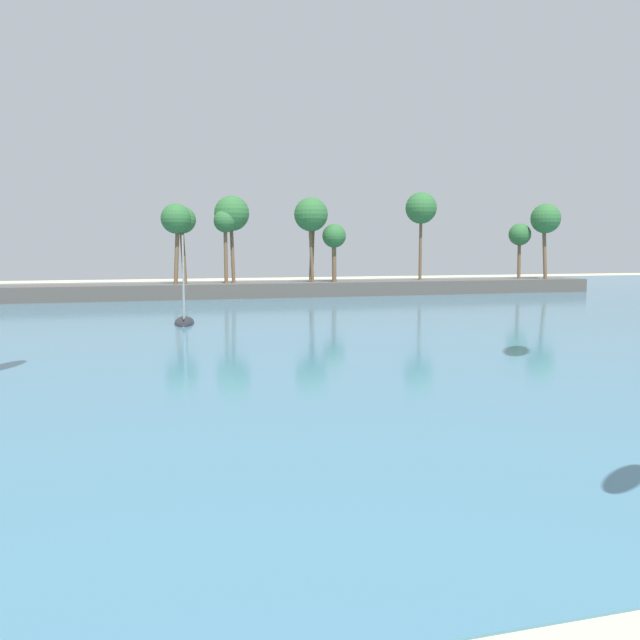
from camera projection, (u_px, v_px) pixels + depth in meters
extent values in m
cube|color=teal|center=(183.00, 311.00, 63.47)|extent=(220.00, 111.16, 0.06)
cube|color=#514C47|center=(174.00, 291.00, 78.30)|extent=(109.82, 6.00, 1.80)
cylinder|color=brown|center=(183.00, 252.00, 78.30)|extent=(0.83, 0.82, 7.53)
sphere|color=#2D6633|center=(182.00, 220.00, 77.89)|extent=(3.18, 3.18, 3.18)
cylinder|color=brown|center=(545.00, 249.00, 89.42)|extent=(0.82, 0.88, 8.17)
sphere|color=#2D6633|center=(546.00, 218.00, 88.97)|extent=(3.98, 3.98, 3.98)
cylinder|color=brown|center=(420.00, 244.00, 87.29)|extent=(0.52, 0.67, 9.44)
sphere|color=#2D6633|center=(421.00, 208.00, 86.77)|extent=(4.12, 4.12, 4.12)
cylinder|color=brown|center=(311.00, 248.00, 81.51)|extent=(0.79, 0.42, 8.32)
sphere|color=#2D6633|center=(311.00, 214.00, 81.05)|extent=(4.15, 4.15, 4.15)
cylinder|color=brown|center=(334.00, 259.00, 82.00)|extent=(0.68, 0.76, 5.72)
sphere|color=#2D6633|center=(334.00, 236.00, 81.69)|extent=(2.92, 2.92, 2.92)
cylinder|color=brown|center=(226.00, 252.00, 79.24)|extent=(0.45, 0.58, 7.44)
sphere|color=#2D6633|center=(225.00, 221.00, 78.83)|extent=(2.79, 2.79, 2.79)
cylinder|color=brown|center=(519.00, 257.00, 90.98)|extent=(0.52, 0.52, 6.05)
sphere|color=#2D6633|center=(520.00, 234.00, 90.65)|extent=(3.02, 3.02, 3.02)
cylinder|color=brown|center=(312.00, 250.00, 83.71)|extent=(0.78, 0.60, 7.91)
sphere|color=#2D6633|center=(312.00, 219.00, 83.27)|extent=(3.22, 3.22, 3.22)
cylinder|color=brown|center=(177.00, 252.00, 77.09)|extent=(0.93, 0.67, 7.64)
sphere|color=#2D6633|center=(176.00, 219.00, 76.67)|extent=(3.50, 3.50, 3.50)
cylinder|color=brown|center=(232.00, 248.00, 80.23)|extent=(0.64, 0.63, 8.38)
sphere|color=#2D6633|center=(232.00, 213.00, 79.77)|extent=(4.24, 4.24, 4.24)
ellipsoid|color=black|center=(184.00, 323.00, 53.01)|extent=(2.07, 5.34, 1.04)
cylinder|color=gray|center=(183.00, 276.00, 52.85)|extent=(0.16, 0.16, 6.52)
pyramid|color=white|center=(183.00, 283.00, 52.04)|extent=(0.39, 2.35, 5.54)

